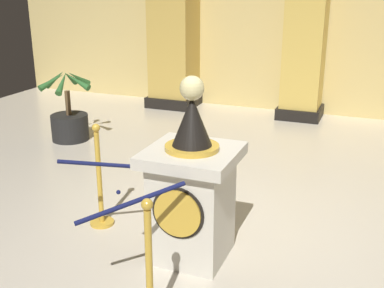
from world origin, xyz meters
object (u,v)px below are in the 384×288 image
stanchion_far (150,286)px  potted_palm_left (69,119)px  stanchion_near (100,190)px  pedestal_clock (192,191)px

stanchion_far → potted_palm_left: potted_palm_left is taller
stanchion_near → potted_palm_left: 2.92m
stanchion_far → potted_palm_left: size_ratio=0.91×
pedestal_clock → stanchion_far: pedestal_clock is taller
potted_palm_left → stanchion_near: bearing=-48.9°
stanchion_near → potted_palm_left: (-1.91, 2.20, -0.04)m
pedestal_clock → stanchion_far: (0.09, -1.00, -0.28)m
stanchion_far → potted_palm_left: bearing=131.9°
pedestal_clock → stanchion_near: size_ratio=1.54×
stanchion_near → stanchion_far: bearing=-46.6°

